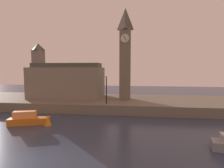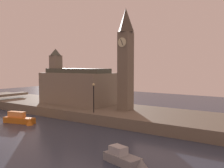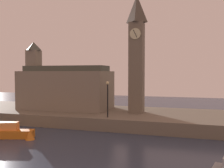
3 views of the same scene
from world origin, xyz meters
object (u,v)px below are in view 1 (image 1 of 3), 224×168
Objects in this scene: clock_tower at (125,53)px; boat_patrol_orange at (31,120)px; parliament_hall at (66,81)px; streetlamp at (106,87)px.

clock_tower is 2.80× the size of boat_patrol_orange.
parliament_hall is 3.03× the size of streetlamp.
parliament_hall reaches higher than boat_patrol_orange.
clock_tower reaches higher than parliament_hall.
boat_patrol_orange is (0.26, -12.10, -4.06)m from parliament_hall.
boat_patrol_orange is (-8.34, -6.71, -3.56)m from streetlamp.
clock_tower is 12.28m from parliament_hall.
parliament_hall is at bearing 176.08° from clock_tower.
boat_patrol_orange is at bearing -88.75° from parliament_hall.
clock_tower is 7.62m from streetlamp.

